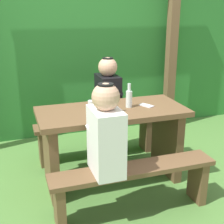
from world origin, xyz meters
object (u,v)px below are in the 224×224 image
(person_white_shirt, at_px, (106,133))
(cell_phone, at_px, (146,105))
(bottle_left, at_px, (111,103))
(bench_near, at_px, (134,180))
(person_black_coat, at_px, (108,92))
(bottle_right, at_px, (129,98))
(drinking_glass, at_px, (91,105))
(picnic_table, at_px, (112,133))
(bench_far, at_px, (96,131))

(person_white_shirt, xyz_separation_m, cell_phone, (0.59, 0.55, -0.01))
(bottle_left, distance_m, cell_phone, 0.42)
(bench_near, bearing_deg, person_black_coat, 82.94)
(bottle_right, distance_m, cell_phone, 0.20)
(bench_near, bearing_deg, bottle_right, 73.22)
(bench_near, height_order, drinking_glass, drinking_glass)
(drinking_glass, xyz_separation_m, cell_phone, (0.53, -0.08, -0.04))
(picnic_table, xyz_separation_m, drinking_glass, (-0.18, 0.07, 0.29))
(drinking_glass, height_order, bottle_left, bottle_left)
(picnic_table, height_order, bench_near, picnic_table)
(bench_far, xyz_separation_m, person_black_coat, (0.14, -0.00, 0.45))
(person_white_shirt, height_order, person_black_coat, same)
(bench_near, height_order, bench_far, same)
(person_black_coat, bearing_deg, bottle_right, -86.56)
(bench_near, distance_m, drinking_glass, 0.82)
(bench_far, distance_m, person_black_coat, 0.48)
(bottle_left, bearing_deg, picnic_table, 65.87)
(person_black_coat, xyz_separation_m, drinking_glass, (-0.32, -0.50, 0.03))
(drinking_glass, distance_m, bottle_left, 0.23)
(bottle_right, xyz_separation_m, cell_phone, (0.18, -0.02, -0.09))
(bench_far, distance_m, person_white_shirt, 1.24)
(person_black_coat, height_order, drinking_glass, person_black_coat)
(bottle_left, xyz_separation_m, cell_phone, (0.40, 0.10, -0.10))
(bench_far, distance_m, bottle_right, 0.79)
(person_white_shirt, distance_m, drinking_glass, 0.64)
(bench_far, xyz_separation_m, drinking_glass, (-0.18, -0.50, 0.49))
(person_black_coat, distance_m, bottle_left, 0.71)
(cell_phone, bearing_deg, bottle_left, 167.23)
(picnic_table, distance_m, person_black_coat, 0.64)
(bench_near, relative_size, bottle_right, 6.06)
(bench_near, xyz_separation_m, bottle_left, (-0.05, 0.46, 0.55))
(picnic_table, relative_size, bottle_right, 6.06)
(picnic_table, height_order, bench_far, picnic_table)
(person_black_coat, xyz_separation_m, bottle_left, (-0.19, -0.68, 0.09))
(drinking_glass, bearing_deg, bottle_right, -9.51)
(bench_near, relative_size, bench_far, 1.00)
(bench_near, height_order, cell_phone, cell_phone)
(bench_far, xyz_separation_m, cell_phone, (0.35, -0.58, 0.45))
(bench_near, xyz_separation_m, bottle_right, (0.17, 0.58, 0.54))
(person_black_coat, bearing_deg, picnic_table, -103.96)
(person_black_coat, relative_size, drinking_glass, 8.78)
(picnic_table, xyz_separation_m, bottle_right, (0.17, 0.01, 0.34))
(cell_phone, bearing_deg, drinking_glass, 144.44)
(person_white_shirt, bearing_deg, cell_phone, 43.35)
(bench_far, bearing_deg, bottle_left, -94.25)
(bench_far, distance_m, cell_phone, 0.81)
(bottle_right, bearing_deg, drinking_glass, 170.49)
(cell_phone, bearing_deg, bench_far, 94.01)
(bench_near, xyz_separation_m, drinking_glass, (-0.18, 0.64, 0.49))
(person_white_shirt, bearing_deg, bottle_left, 67.53)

